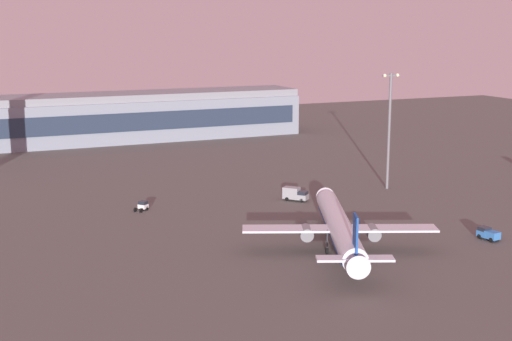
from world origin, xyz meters
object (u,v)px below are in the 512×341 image
at_px(airplane_taxiway_distant, 339,227).
at_px(baggage_tractor, 488,234).
at_px(catering_truck, 295,194).
at_px(apron_light_west, 389,124).
at_px(pushback_tug, 143,206).

height_order(airplane_taxiway_distant, baggage_tractor, airplane_taxiway_distant).
height_order(airplane_taxiway_distant, catering_truck, airplane_taxiway_distant).
height_order(airplane_taxiway_distant, apron_light_west, apron_light_west).
distance_m(baggage_tractor, apron_light_west, 46.19).
bearing_deg(catering_truck, pushback_tug, -51.64).
xyz_separation_m(airplane_taxiway_distant, pushback_tug, (-25.01, 40.99, -3.22)).
bearing_deg(airplane_taxiway_distant, catering_truck, 98.23).
distance_m(catering_truck, pushback_tug, 34.49).
distance_m(airplane_taxiway_distant, pushback_tug, 48.13).
distance_m(airplane_taxiway_distant, catering_truck, 37.06).
distance_m(airplane_taxiway_distant, apron_light_west, 53.01).
xyz_separation_m(catering_truck, apron_light_west, (26.14, 2.03, 14.37)).
xyz_separation_m(baggage_tractor, pushback_tug, (-53.74, 46.41, -0.11)).
bearing_deg(pushback_tug, catering_truck, 42.10).
xyz_separation_m(airplane_taxiway_distant, apron_light_west, (35.22, 37.86, 11.67)).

